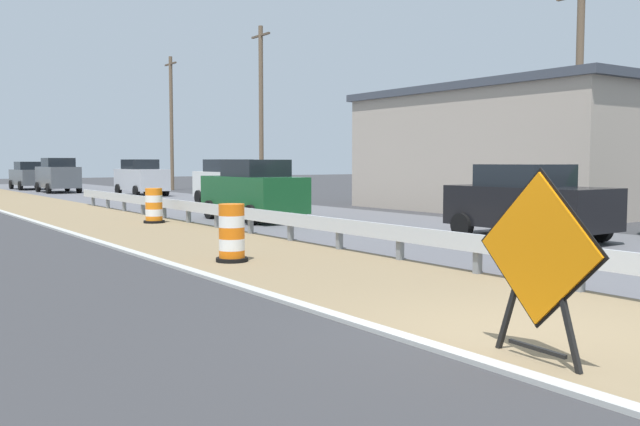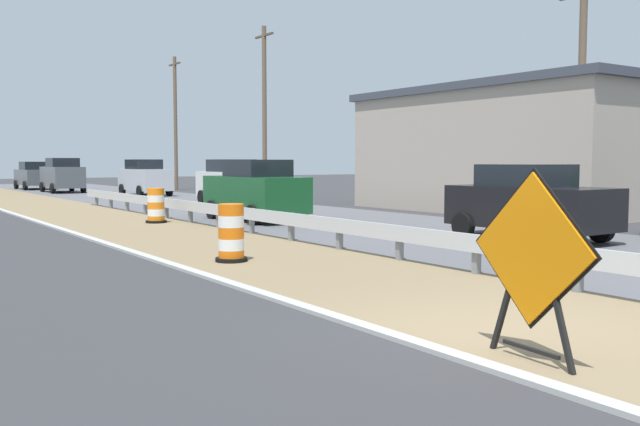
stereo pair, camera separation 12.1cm
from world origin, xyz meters
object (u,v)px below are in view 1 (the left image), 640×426
object	(u,v)px
traffic_barrel_close	(232,235)
car_lead_near_lane	(58,175)
traffic_barrel_nearest	(523,248)
car_trailing_far_lane	(253,190)
car_mid_far_lane	(528,202)
traffic_barrel_mid	(154,207)
utility_pole_near	(579,97)
utility_pole_far	(171,121)
warning_sign_diamond	(538,257)
car_lead_far_lane	(29,176)
car_distant_a	(141,177)
utility_pole_mid	(261,110)
car_trailing_near_lane	(230,182)

from	to	relation	value
traffic_barrel_close	car_lead_near_lane	distance (m)	33.93
traffic_barrel_close	traffic_barrel_nearest	bearing A→B (deg)	-48.85
car_trailing_far_lane	car_lead_near_lane	bearing A→B (deg)	-0.34
traffic_barrel_nearest	car_mid_far_lane	distance (m)	5.48
traffic_barrel_mid	utility_pole_near	bearing A→B (deg)	-34.46
traffic_barrel_close	car_lead_near_lane	size ratio (longest dim) A/B	0.26
utility_pole_near	utility_pole_far	bearing A→B (deg)	91.33
traffic_barrel_mid	utility_pole_near	world-z (taller)	utility_pole_near
traffic_barrel_mid	utility_pole_near	xyz separation A→B (m)	(11.25, -7.72, 3.53)
warning_sign_diamond	car_lead_near_lane	xyz separation A→B (m)	(5.70, 41.38, 0.05)
traffic_barrel_nearest	car_lead_far_lane	distance (m)	43.95
car_trailing_far_lane	utility_pole_near	distance (m)	10.97
traffic_barrel_mid	utility_pole_far	distance (m)	26.25
traffic_barrel_mid	car_distant_a	world-z (taller)	car_distant_a
warning_sign_diamond	car_lead_near_lane	world-z (taller)	car_lead_near_lane
car_distant_a	utility_pole_far	size ratio (longest dim) A/B	0.50
utility_pole_near	utility_pole_mid	world-z (taller)	utility_pole_mid
traffic_barrel_close	car_lead_far_lane	world-z (taller)	car_lead_far_lane
car_mid_far_lane	car_distant_a	distance (m)	27.66
traffic_barrel_close	warning_sign_diamond	bearing A→B (deg)	-94.93
car_distant_a	utility_pole_near	distance (m)	26.09
car_lead_near_lane	car_trailing_far_lane	bearing A→B (deg)	-179.44
traffic_barrel_mid	car_distant_a	xyz separation A→B (m)	(6.09, 17.68, 0.54)
car_lead_far_lane	car_mid_far_lane	distance (m)	40.75
traffic_barrel_nearest	car_mid_far_lane	xyz separation A→B (m)	(4.32, 3.33, 0.53)
car_lead_near_lane	utility_pole_far	world-z (taller)	utility_pole_far
warning_sign_diamond	traffic_barrel_close	world-z (taller)	warning_sign_diamond
traffic_barrel_close	utility_pole_near	world-z (taller)	utility_pole_near
traffic_barrel_mid	utility_pole_mid	bearing A→B (deg)	46.93
car_trailing_near_lane	utility_pole_mid	distance (m)	6.94
utility_pole_mid	car_lead_far_lane	bearing A→B (deg)	111.70
traffic_barrel_mid	car_distant_a	bearing A→B (deg)	70.99
car_trailing_far_lane	utility_pole_mid	world-z (taller)	utility_pole_mid
utility_pole_near	traffic_barrel_nearest	bearing A→B (deg)	-149.62
car_lead_far_lane	car_mid_far_lane	world-z (taller)	car_lead_far_lane
car_trailing_far_lane	car_distant_a	size ratio (longest dim) A/B	0.97
warning_sign_diamond	utility_pole_far	distance (m)	42.87
warning_sign_diamond	car_lead_far_lane	xyz separation A→B (m)	(5.24, 47.59, -0.06)
car_trailing_near_lane	car_mid_far_lane	xyz separation A→B (m)	(-0.27, -16.90, -0.08)
utility_pole_near	car_distant_a	bearing A→B (deg)	101.49
traffic_barrel_mid	car_trailing_near_lane	world-z (taller)	car_trailing_near_lane
car_trailing_near_lane	car_distant_a	world-z (taller)	car_distant_a
car_trailing_far_lane	traffic_barrel_close	bearing A→B (deg)	147.86
traffic_barrel_nearest	car_lead_near_lane	world-z (taller)	car_lead_near_lane
car_trailing_far_lane	utility_pole_far	bearing A→B (deg)	-17.06
warning_sign_diamond	car_trailing_far_lane	xyz separation A→B (m)	(5.69, 15.90, -0.03)
traffic_barrel_mid	car_lead_near_lane	bearing A→B (deg)	82.78
car_trailing_near_lane	utility_pole_mid	bearing A→B (deg)	137.13
traffic_barrel_close	car_lead_far_lane	bearing A→B (deg)	83.45
car_trailing_near_lane	car_distant_a	size ratio (longest dim) A/B	1.00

